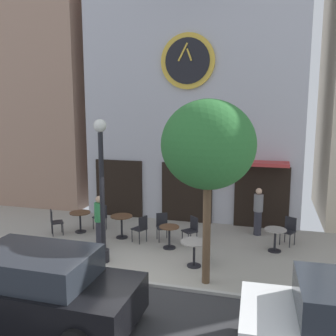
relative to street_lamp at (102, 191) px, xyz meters
The scene contains 19 objects.
ground_plane 3.05m from the street_lamp, 53.59° to the right, with size 29.19×12.39×0.13m.
clock_building 7.31m from the street_lamp, 75.96° to the left, with size 8.42×4.30×12.00m.
neighbor_building_left 9.78m from the street_lamp, 134.27° to the left, with size 5.79×3.83×12.56m.
street_lamp is the anchor object (origin of this frame).
street_tree 3.42m from the street_lamp, ahead, with size 2.30×2.07×4.64m.
cafe_table_leftmost 3.25m from the street_lamp, 131.78° to the left, with size 0.74×0.74×0.73m.
cafe_table_rightmost 2.52m from the street_lamp, 97.51° to the left, with size 0.74×0.74×0.77m.
cafe_table_center_left 2.70m from the street_lamp, 44.18° to the left, with size 0.63×0.63×0.72m.
cafe_table_center 3.03m from the street_lamp, ahead, with size 0.76×0.76×0.74m.
cafe_table_center_right 5.46m from the street_lamp, 24.00° to the left, with size 0.67×0.67×0.72m.
cafe_chair_corner 3.36m from the street_lamp, 43.69° to the left, with size 0.57×0.57×0.90m.
cafe_chair_under_awning 2.91m from the street_lamp, 62.62° to the left, with size 0.54×0.54×0.90m.
cafe_chair_mid_row 3.46m from the street_lamp, 148.18° to the left, with size 0.56×0.56×0.90m.
cafe_chair_facing_wall 3.35m from the street_lamp, 116.54° to the left, with size 0.55×0.55×0.90m.
cafe_chair_facing_street 2.39m from the street_lamp, 73.21° to the left, with size 0.53×0.53×0.90m.
cafe_chair_left_end 6.14m from the street_lamp, 28.77° to the left, with size 0.54×0.54×0.90m.
pedestrian_green 1.71m from the street_lamp, 120.54° to the left, with size 0.41×0.41×1.67m.
pedestrian_grey 5.61m from the street_lamp, 40.07° to the left, with size 0.37×0.37×1.67m.
parked_car_black 3.45m from the street_lamp, 90.40° to the right, with size 4.31×2.05×1.55m.
Camera 1 is at (3.23, -8.36, 4.49)m, focal length 40.21 mm.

